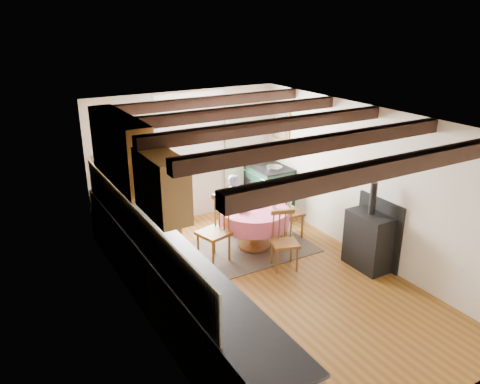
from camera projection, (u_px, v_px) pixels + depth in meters
floor at (268, 283)px, 6.82m from camera, size 3.60×5.50×0.00m
ceiling at (272, 119)px, 5.98m from camera, size 3.60×5.50×0.00m
wall_back at (186, 157)px, 8.63m from camera, size 3.60×0.00×2.40m
wall_front at (442, 309)px, 4.18m from camera, size 3.60×0.00×2.40m
wall_left at (142, 236)px, 5.56m from camera, size 0.00×5.50×2.40m
wall_right at (368, 184)px, 7.25m from camera, size 0.00×5.50×2.40m
beam_a at (391, 167)px, 4.39m from camera, size 3.60×0.16×0.16m
beam_b at (322, 143)px, 5.20m from camera, size 3.60×0.16×0.16m
beam_c at (272, 126)px, 6.01m from camera, size 3.60×0.16×0.16m
beam_d at (233, 113)px, 6.82m from camera, size 3.60×0.16×0.16m
beam_e at (203, 102)px, 7.63m from camera, size 3.60×0.16×0.16m
splash_left at (135, 226)px, 5.81m from camera, size 0.02×4.50×0.55m
splash_back at (134, 165)px, 8.14m from camera, size 1.40×0.02×0.55m
base_cabinet_left at (169, 285)px, 5.96m from camera, size 0.60×5.30×0.88m
base_cabinet_back at (139, 212)px, 8.16m from camera, size 1.30×0.60×0.88m
worktop_left at (169, 252)px, 5.81m from camera, size 0.64×5.30×0.04m
worktop_back at (138, 187)px, 7.98m from camera, size 1.30×0.64×0.04m
wall_cabinet_glass at (120, 149)px, 6.34m from camera, size 0.34×1.80×0.90m
wall_cabinet_solid at (161, 185)px, 5.15m from camera, size 0.34×0.90×0.70m
window_frame at (191, 135)px, 8.52m from camera, size 1.34×0.03×1.54m
window_pane at (191, 135)px, 8.53m from camera, size 1.20×0.01×1.40m
curtain_left at (149, 170)px, 8.23m from camera, size 0.35×0.10×2.10m
curtain_right at (234, 156)px, 9.03m from camera, size 0.35×0.10×2.10m
curtain_rod at (192, 102)px, 8.24m from camera, size 2.00×0.03×0.03m
wall_picture at (281, 124)px, 8.92m from camera, size 0.04×0.50×0.60m
wall_plate at (237, 124)px, 8.92m from camera, size 0.30×0.02×0.30m
rug at (254, 247)px, 7.89m from camera, size 1.83×1.43×0.01m
dining_table at (254, 228)px, 7.77m from camera, size 1.14×1.14×0.68m
chair_near at (285, 241)px, 7.10m from camera, size 0.49×0.50×0.90m
chair_left at (213, 231)px, 7.28m from camera, size 0.55×0.54×1.03m
chair_right at (289, 210)px, 8.09m from camera, size 0.46×0.44×0.99m
aga_range at (267, 188)px, 9.21m from camera, size 0.66×1.02×0.94m
cast_iron_stove at (370, 226)px, 7.05m from camera, size 0.41×0.68×1.37m
child_far at (232, 204)px, 8.21m from camera, size 0.45×0.36×1.09m
child_right at (282, 207)px, 8.16m from camera, size 0.41×0.56×1.05m
bowl_a at (256, 204)px, 7.77m from camera, size 0.27×0.27×0.05m
bowl_b at (241, 209)px, 7.55m from camera, size 0.25×0.25×0.07m
cup at (274, 206)px, 7.67m from camera, size 0.13×0.13×0.09m
canister_tall at (123, 183)px, 7.77m from camera, size 0.14×0.14×0.23m
canister_wide at (136, 181)px, 7.93m from camera, size 0.19×0.19×0.21m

